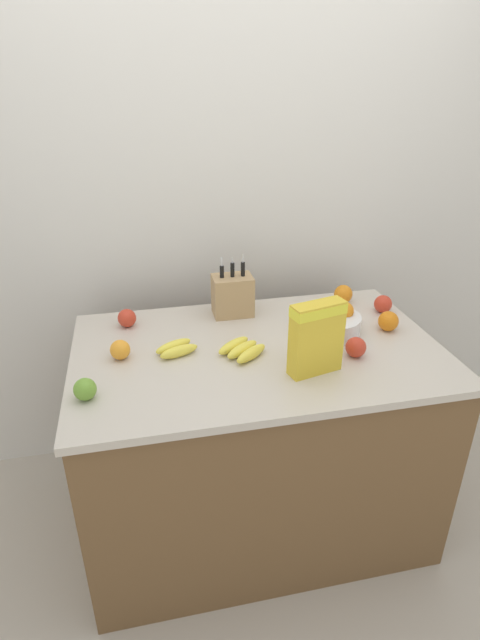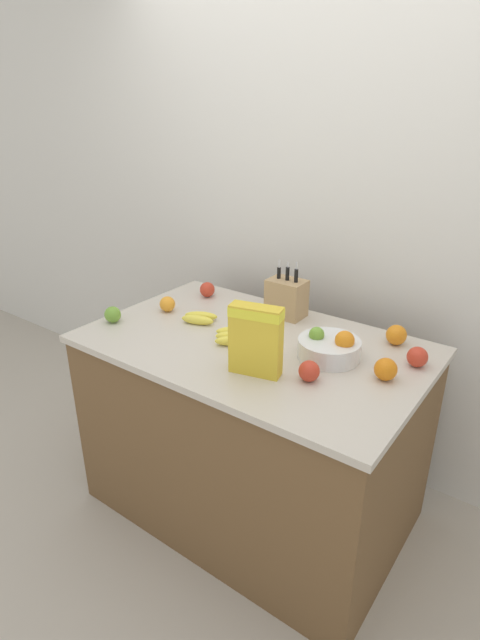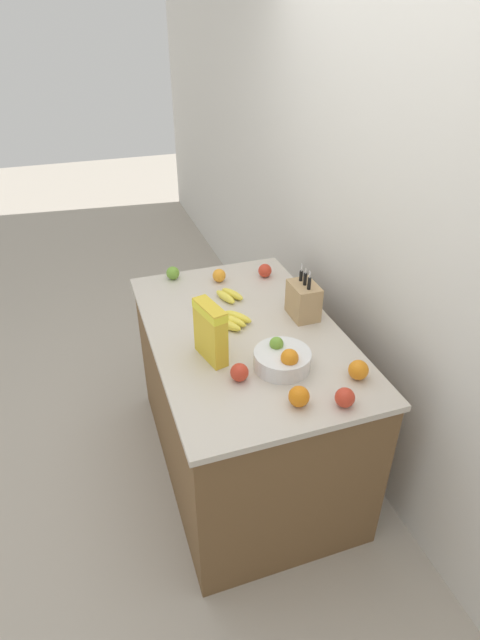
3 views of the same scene
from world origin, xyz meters
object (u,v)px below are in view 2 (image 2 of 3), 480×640
orange_mid_right (396,335)px  orange_front_center (386,369)px  orange_front_left (167,304)px  apple_front (417,357)px  apple_leftmost (207,290)px  banana_bunch_right (234,336)px  apple_rear (309,371)px  knife_block (286,298)px  fruit_bowl (330,347)px  apple_middle (113,315)px  cereal_box (256,337)px  banana_bunch_left (200,318)px

orange_mid_right → orange_front_center: size_ratio=1.02×
orange_mid_right → orange_front_left: orange_mid_right is taller
apple_front → apple_leftmost: 1.13m
banana_bunch_right → apple_rear: (0.42, -0.10, 0.02)m
knife_block → apple_leftmost: 0.47m
apple_leftmost → fruit_bowl: bearing=-16.0°
apple_leftmost → orange_mid_right: bearing=2.1°
banana_bunch_right → knife_block: bearing=84.2°
apple_middle → orange_front_left: bearing=64.9°
cereal_box → apple_middle: bearing=166.5°
apple_leftmost → apple_front: bearing=-5.1°
cereal_box → orange_front_center: cereal_box is taller
apple_leftmost → banana_bunch_right: bearing=-38.2°
apple_front → orange_front_left: size_ratio=1.05×
fruit_bowl → apple_leftmost: bearing=164.0°
knife_block → banana_bunch_left: (-0.28, -0.30, -0.07)m
apple_rear → orange_mid_right: 0.50m
banana_bunch_right → banana_bunch_left: bearing=166.0°
orange_front_center → knife_block: bearing=154.0°
cereal_box → orange_front_left: (-0.68, 0.24, -0.11)m
banana_bunch_left → orange_front_center: size_ratio=2.08×
apple_rear → orange_front_center: bearing=37.8°
apple_rear → orange_front_left: (-0.87, 0.17, -0.00)m
apple_leftmost → orange_mid_right: 1.00m
fruit_bowl → apple_middle: 1.01m
banana_bunch_right → apple_rear: bearing=-14.1°
apple_front → apple_leftmost: (-1.13, 0.10, -0.00)m
fruit_bowl → banana_bunch_right: fruit_bowl is taller
apple_middle → apple_rear: 0.99m
orange_front_left → banana_bunch_right: bearing=-8.5°
knife_block → apple_middle: size_ratio=3.62×
apple_middle → apple_rear: size_ratio=0.97×
knife_block → apple_middle: knife_block is taller
banana_bunch_left → apple_leftmost: bearing=123.3°
cereal_box → apple_leftmost: 0.84m
cereal_box → apple_rear: size_ratio=3.46×
orange_mid_right → apple_leftmost: bearing=-177.9°
apple_rear → apple_front: bearing=50.3°
knife_block → cereal_box: (0.19, -0.54, 0.06)m
cereal_box → apple_rear: cereal_box is taller
apple_leftmost → orange_mid_right: size_ratio=0.91×
apple_middle → fruit_bowl: bearing=15.8°
apple_rear → orange_front_left: apple_rear is taller
knife_block → orange_front_center: size_ratio=3.24×
fruit_bowl → banana_bunch_right: size_ratio=1.20×
apple_middle → orange_front_center: size_ratio=0.90×
apple_front → orange_front_left: apple_front is taller
apple_front → apple_rear: bearing=-129.7°
banana_bunch_right → orange_front_left: (-0.46, 0.07, 0.02)m
knife_block → apple_front: bearing=-10.7°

